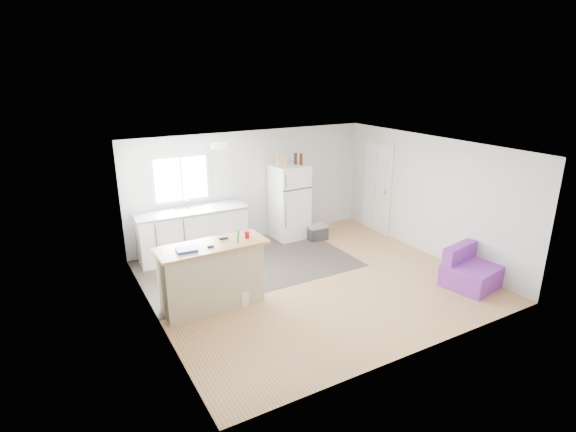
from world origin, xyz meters
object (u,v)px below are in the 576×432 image
at_px(cooler, 317,232).
at_px(bottle_left, 301,159).
at_px(bottle_right, 296,159).
at_px(cardboard_box, 282,160).
at_px(purple_seat, 469,272).
at_px(red_cup, 247,234).
at_px(refrigerator, 289,202).
at_px(mop, 234,292).
at_px(cleaner_jug, 244,298).
at_px(peninsula, 212,275).
at_px(blue_tray, 187,250).
at_px(kitchen_cabinets, 193,232).

distance_m(cooler, bottle_left, 1.66).
bearing_deg(bottle_right, cardboard_box, -168.69).
distance_m(purple_seat, red_cup, 3.94).
bearing_deg(bottle_left, refrigerator, 156.50).
height_order(mop, bottle_left, bottle_left).
distance_m(bottle_left, bottle_right, 0.13).
xyz_separation_m(purple_seat, cleaner_jug, (-3.72, 1.30, -0.12)).
bearing_deg(bottle_left, peninsula, -144.75).
xyz_separation_m(cooler, blue_tray, (-3.46, -1.72, 0.90)).
distance_m(mop, bottle_right, 3.67).
bearing_deg(purple_seat, red_cup, 146.43).
relative_size(refrigerator, cooler, 3.69).
xyz_separation_m(bottle_left, bottle_right, (-0.07, 0.11, 0.00)).
bearing_deg(bottle_left, cardboard_box, 175.79).
bearing_deg(peninsula, bottle_right, 36.75).
height_order(kitchen_cabinets, peninsula, kitchen_cabinets).
bearing_deg(kitchen_cabinets, cardboard_box, -0.23).
xyz_separation_m(kitchen_cabinets, refrigerator, (2.22, -0.02, 0.32)).
relative_size(kitchen_cabinets, cooler, 4.98).
bearing_deg(bottle_left, kitchen_cabinets, 177.23).
height_order(refrigerator, bottle_left, bottle_left).
distance_m(mop, blue_tray, 1.10).
relative_size(purple_seat, red_cup, 7.96).
xyz_separation_m(purple_seat, red_cup, (-3.54, 1.51, 0.87)).
xyz_separation_m(refrigerator, mop, (-2.30, -2.24, -0.59)).
bearing_deg(mop, kitchen_cabinets, 88.22).
height_order(red_cup, blue_tray, red_cup).
height_order(peninsula, blue_tray, blue_tray).
xyz_separation_m(blue_tray, bottle_left, (3.22, 2.07, 0.70)).
xyz_separation_m(purple_seat, cardboard_box, (-1.77, 3.57, 1.55)).
bearing_deg(cooler, red_cup, -143.69).
bearing_deg(red_cup, bottle_left, 42.38).
bearing_deg(blue_tray, refrigerator, 35.89).
height_order(red_cup, cardboard_box, cardboard_box).
bearing_deg(mop, cooler, 33.19).
bearing_deg(cardboard_box, mop, -133.61).
height_order(peninsula, bottle_left, bottle_left).
relative_size(mop, bottle_right, 5.20).
bearing_deg(purple_seat, cardboard_box, 105.96).
relative_size(cooler, purple_seat, 0.47).
xyz_separation_m(peninsula, bottle_right, (2.77, 2.12, 1.24)).
distance_m(kitchen_cabinets, peninsula, 2.16).
bearing_deg(kitchen_cabinets, bottle_left, -0.55).
bearing_deg(cardboard_box, purple_seat, -63.60).
relative_size(kitchen_cabinets, refrigerator, 1.35).
bearing_deg(refrigerator, cardboard_box, -165.69).
bearing_deg(refrigerator, bottle_right, 1.33).
bearing_deg(mop, red_cup, 21.29).
relative_size(refrigerator, blue_tray, 5.50).
bearing_deg(purple_seat, refrigerator, 102.62).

